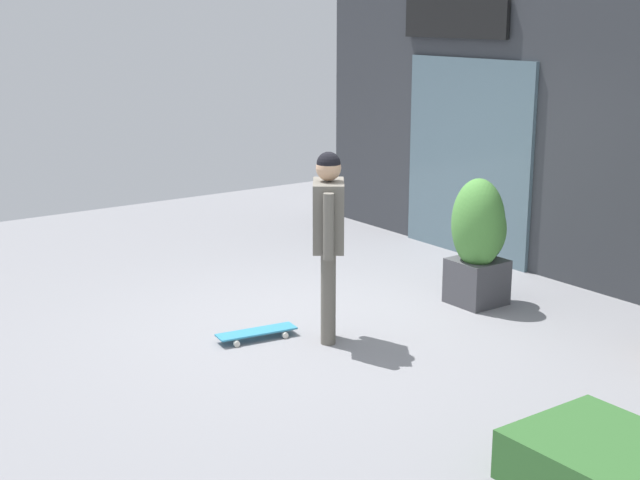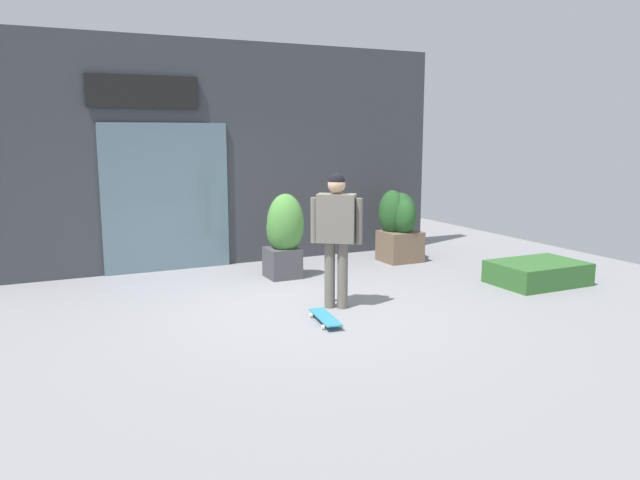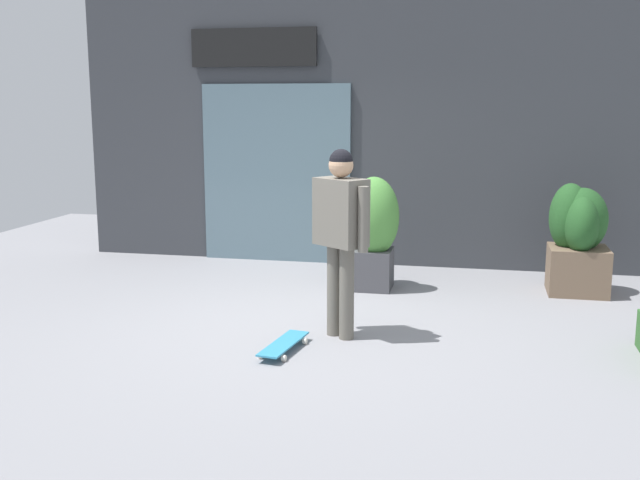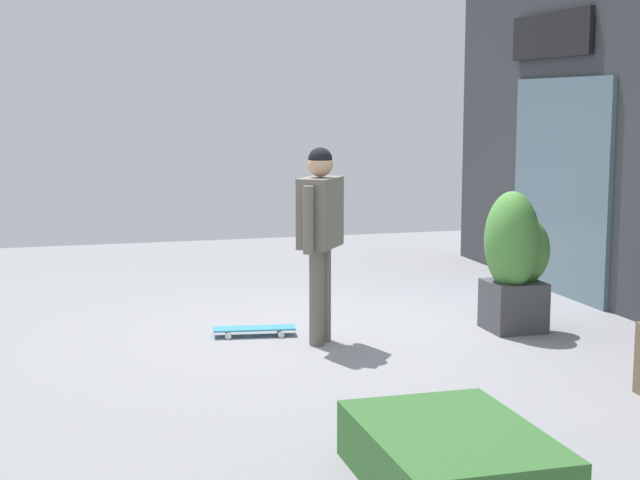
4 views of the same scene
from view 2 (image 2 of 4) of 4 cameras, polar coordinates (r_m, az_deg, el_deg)
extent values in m
plane|color=gray|center=(7.83, -1.57, -6.02)|extent=(12.00, 12.00, 0.00)
cube|color=#383A3F|center=(10.26, -8.28, 7.79)|extent=(7.36, 0.25, 3.58)
cube|color=slate|center=(9.90, -13.98, 3.80)|extent=(1.95, 0.06, 2.29)
cube|color=black|center=(9.79, -15.97, 13.02)|extent=(1.64, 0.05, 0.48)
cylinder|color=#666056|center=(7.61, 2.09, -3.28)|extent=(0.13, 0.13, 0.83)
cylinder|color=#666056|center=(7.63, 0.90, -3.23)|extent=(0.13, 0.13, 0.83)
cube|color=#6B665B|center=(7.49, 1.52, 2.03)|extent=(0.52, 0.48, 0.59)
cylinder|color=#6B665B|center=(7.46, 3.60, 1.73)|extent=(0.09, 0.09, 0.56)
cylinder|color=#6B665B|center=(7.54, -0.54, 1.84)|extent=(0.09, 0.09, 0.56)
sphere|color=tan|center=(7.45, 1.54, 5.13)|extent=(0.21, 0.21, 0.21)
sphere|color=black|center=(7.44, 1.54, 5.42)|extent=(0.20, 0.20, 0.20)
cube|color=teal|center=(7.11, 0.48, -7.11)|extent=(0.28, 0.74, 0.02)
cylinder|color=silver|center=(6.95, 1.87, -7.88)|extent=(0.04, 0.06, 0.05)
cylinder|color=silver|center=(6.89, 0.26, -8.04)|extent=(0.04, 0.06, 0.05)
cylinder|color=silver|center=(7.37, 0.68, -6.84)|extent=(0.04, 0.06, 0.05)
cylinder|color=silver|center=(7.31, -0.84, -6.97)|extent=(0.04, 0.06, 0.05)
cube|color=#47474C|center=(9.27, -3.48, -2.10)|extent=(0.47, 0.48, 0.45)
ellipsoid|color=#4C8C3D|center=(9.24, -3.75, 0.97)|extent=(0.37, 0.54, 0.63)
ellipsoid|color=#4C8C3D|center=(9.13, -3.20, 1.53)|extent=(0.56, 0.47, 0.88)
cube|color=brown|center=(10.50, 7.38, -0.57)|extent=(0.62, 0.57, 0.51)
ellipsoid|color=#235123|center=(10.36, 7.67, 2.17)|extent=(0.36, 0.52, 0.61)
ellipsoid|color=#235123|center=(10.44, 6.67, 2.55)|extent=(0.43, 0.51, 0.74)
ellipsoid|color=#235123|center=(10.47, 7.37, 2.45)|extent=(0.54, 0.54, 0.70)
cube|color=#33662D|center=(9.41, 19.41, -2.87)|extent=(1.28, 0.90, 0.32)
camera|label=1|loc=(9.67, 52.17, 10.02)|focal=50.54mm
camera|label=3|loc=(4.54, 60.40, 3.78)|focal=41.75mm
camera|label=4|loc=(11.94, 42.83, 6.80)|focal=53.81mm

